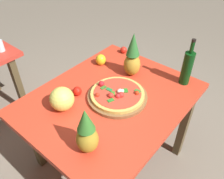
# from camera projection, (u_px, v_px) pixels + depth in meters

# --- Properties ---
(ground_plane) EXTENTS (10.00, 10.00, 0.00)m
(ground_plane) POSITION_uv_depth(u_px,v_px,m) (111.00, 157.00, 2.10)
(ground_plane) COLOR gray
(display_table) EXTENTS (1.21, 0.97, 0.73)m
(display_table) POSITION_uv_depth(u_px,v_px,m) (110.00, 106.00, 1.69)
(display_table) COLOR brown
(display_table) RESTS_ON ground_plane
(pizza_board) EXTENTS (0.42, 0.42, 0.02)m
(pizza_board) POSITION_uv_depth(u_px,v_px,m) (117.00, 96.00, 1.62)
(pizza_board) COLOR brown
(pizza_board) RESTS_ON display_table
(pizza) EXTENTS (0.38, 0.38, 0.06)m
(pizza) POSITION_uv_depth(u_px,v_px,m) (117.00, 94.00, 1.60)
(pizza) COLOR #E6B656
(pizza) RESTS_ON pizza_board
(wine_bottle) EXTENTS (0.08, 0.08, 0.36)m
(wine_bottle) POSITION_uv_depth(u_px,v_px,m) (187.00, 67.00, 1.68)
(wine_bottle) COLOR #0B3A11
(wine_bottle) RESTS_ON display_table
(pineapple_left) EXTENTS (0.12, 0.12, 0.31)m
(pineapple_left) POSITION_uv_depth(u_px,v_px,m) (87.00, 133.00, 1.21)
(pineapple_left) COLOR #AD8B28
(pineapple_left) RESTS_ON display_table
(pineapple_right) EXTENTS (0.13, 0.13, 0.36)m
(pineapple_right) POSITION_uv_depth(u_px,v_px,m) (132.00, 57.00, 1.75)
(pineapple_right) COLOR #B78C2D
(pineapple_right) RESTS_ON display_table
(melon) EXTENTS (0.16, 0.16, 0.16)m
(melon) POSITION_uv_depth(u_px,v_px,m) (62.00, 99.00, 1.50)
(melon) COLOR #E7E261
(melon) RESTS_ON display_table
(bell_pepper) EXTENTS (0.09, 0.09, 0.09)m
(bell_pepper) POSITION_uv_depth(u_px,v_px,m) (101.00, 60.00, 1.94)
(bell_pepper) COLOR yellow
(bell_pepper) RESTS_ON display_table
(tomato_near_board) EXTENTS (0.06, 0.06, 0.06)m
(tomato_near_board) POSITION_uv_depth(u_px,v_px,m) (124.00, 50.00, 2.09)
(tomato_near_board) COLOR red
(tomato_near_board) RESTS_ON display_table
(tomato_beside_pepper) EXTENTS (0.06, 0.06, 0.06)m
(tomato_beside_pepper) POSITION_uv_depth(u_px,v_px,m) (77.00, 91.00, 1.64)
(tomato_beside_pepper) COLOR red
(tomato_beside_pepper) RESTS_ON display_table
(drinking_glass_water) EXTENTS (0.07, 0.07, 0.10)m
(drinking_glass_water) POSITION_uv_depth(u_px,v_px,m) (0.00, 46.00, 2.10)
(drinking_glass_water) COLOR silver
(drinking_glass_water) RESTS_ON background_table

